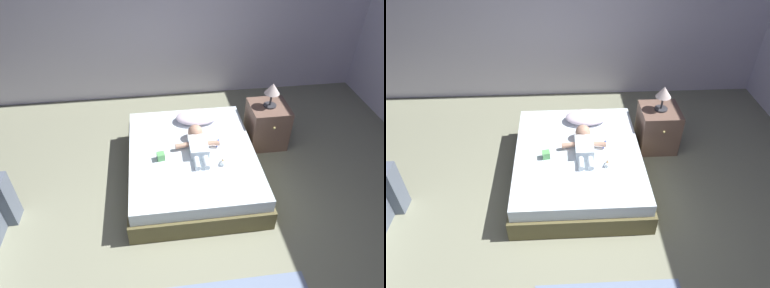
{
  "view_description": "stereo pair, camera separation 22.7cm",
  "coord_description": "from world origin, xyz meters",
  "views": [
    {
      "loc": [
        -0.26,
        -1.79,
        2.81
      ],
      "look_at": [
        0.11,
        1.07,
        0.48
      ],
      "focal_mm": 32.25,
      "sensor_mm": 36.0,
      "label": 1
    },
    {
      "loc": [
        -0.04,
        -1.82,
        2.81
      ],
      "look_at": [
        0.11,
        1.07,
        0.48
      ],
      "focal_mm": 32.25,
      "sensor_mm": 36.0,
      "label": 2
    }
  ],
  "objects": [
    {
      "name": "ground_plane",
      "position": [
        0.0,
        0.0,
        0.0
      ],
      "size": [
        8.0,
        8.0,
        0.0
      ],
      "primitive_type": "plane",
      "color": "gray"
    },
    {
      "name": "wall_behind_bed",
      "position": [
        0.0,
        3.0,
        1.32
      ],
      "size": [
        8.0,
        0.12,
        2.64
      ],
      "primitive_type": "cube",
      "color": "silver",
      "rests_on": "ground_plane"
    },
    {
      "name": "bed",
      "position": [
        0.11,
        1.07,
        0.19
      ],
      "size": [
        1.42,
        1.72,
        0.38
      ],
      "color": "brown",
      "rests_on": "ground_plane"
    },
    {
      "name": "pillow",
      "position": [
        0.25,
        1.63,
        0.44
      ],
      "size": [
        0.51,
        0.31,
        0.12
      ],
      "color": "white",
      "rests_on": "bed"
    },
    {
      "name": "baby",
      "position": [
        0.18,
        1.12,
        0.44
      ],
      "size": [
        0.49,
        0.64,
        0.17
      ],
      "color": "silver",
      "rests_on": "bed"
    },
    {
      "name": "toothbrush",
      "position": [
        0.42,
        1.17,
        0.39
      ],
      "size": [
        0.06,
        0.14,
        0.02
      ],
      "color": "blue",
      "rests_on": "bed"
    },
    {
      "name": "nightstand",
      "position": [
        1.13,
        1.59,
        0.27
      ],
      "size": [
        0.46,
        0.49,
        0.55
      ],
      "color": "brown",
      "rests_on": "ground_plane"
    },
    {
      "name": "lamp",
      "position": [
        1.13,
        1.59,
        0.76
      ],
      "size": [
        0.18,
        0.18,
        0.31
      ],
      "color": "#333338",
      "rests_on": "nightstand"
    },
    {
      "name": "toy_block",
      "position": [
        -0.23,
        0.98,
        0.42
      ],
      "size": [
        0.09,
        0.09,
        0.08
      ],
      "color": "#64B466",
      "rests_on": "bed"
    },
    {
      "name": "baby_bottle",
      "position": [
        0.41,
        0.82,
        0.4
      ],
      "size": [
        0.08,
        0.1,
        0.07
      ],
      "color": "white",
      "rests_on": "bed"
    }
  ]
}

